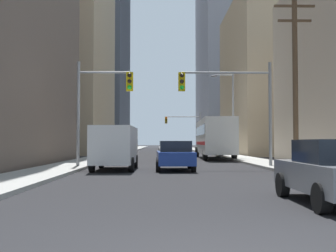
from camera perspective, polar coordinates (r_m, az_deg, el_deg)
name	(u,v)px	position (r m, az deg, el deg)	size (l,w,h in m)	color
sidewalk_left	(119,153)	(55.21, -6.64, -3.64)	(2.64, 160.00, 0.15)	#9E9E99
sidewalk_right	(213,153)	(55.39, 6.14, -3.63)	(2.64, 160.00, 0.15)	#9E9E99
city_bus	(214,137)	(37.05, 6.32, -1.47)	(2.84, 11.57, 3.40)	silver
cargo_van_white	(115,145)	(22.24, -7.17, -2.64)	(2.16, 5.24, 2.26)	white
sedan_grey	(336,171)	(10.63, 21.91, -5.76)	(1.95, 4.22, 1.52)	slate
sedan_blue	(175,155)	(21.73, 0.94, -4.02)	(1.95, 4.25, 1.52)	navy
sedan_black	(169,150)	(36.01, 0.16, -3.31)	(1.95, 4.20, 1.52)	black
traffic_signal_near_left	(102,97)	(23.88, -8.99, 3.95)	(3.16, 0.44, 6.00)	gray
traffic_signal_near_right	(229,95)	(23.99, 8.37, 4.16)	(5.30, 0.44, 6.00)	gray
traffic_signal_far_right	(185,125)	(64.84, 2.26, 0.14)	(5.57, 0.44, 6.00)	gray
utility_pole_right	(295,77)	(23.53, 16.93, 6.45)	(2.20, 0.28, 9.39)	brown
street_lamp_right	(230,107)	(36.68, 8.41, 2.56)	(2.00, 0.32, 7.50)	gray
building_left_mid_office	(39,16)	(59.03, -17.14, 14.10)	(17.59, 20.79, 35.89)	tan
building_right_mid_block	(311,79)	(53.70, 18.87, 6.04)	(19.35, 18.56, 18.11)	tan
building_right_far_highrise	(249,0)	(105.96, 10.98, 16.47)	(23.11, 29.69, 70.69)	#93939E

